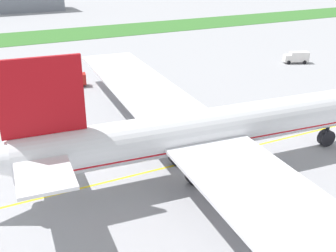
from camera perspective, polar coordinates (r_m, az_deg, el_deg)
ground_plane at (r=52.18m, az=2.92°, el=-6.55°), size 600.00×600.00×0.00m
apron_taxi_line at (r=54.15m, az=1.57°, el=-5.34°), size 280.00×0.36×0.01m
grass_median_strip at (r=144.69m, az=-17.73°, el=11.74°), size 320.00×24.00×0.10m
airliner_foreground at (r=50.70m, az=5.65°, el=-0.53°), size 56.79×91.90×16.36m
ground_crew_wingwalker_port at (r=53.99m, az=3.09°, el=-4.29°), size 0.49×0.42×1.61m
service_truck_fuel_bowser at (r=87.40m, az=-13.28°, el=6.28°), size 6.26×3.54×2.62m
service_truck_catering_van at (r=108.91m, az=17.47°, el=9.14°), size 6.49×4.18×2.84m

